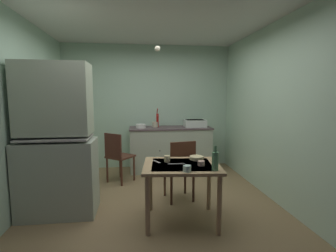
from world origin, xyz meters
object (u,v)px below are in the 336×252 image
object	(u,v)px
chair_far_side	(180,169)
glass_bottle	(215,161)
chair_by_counter	(118,156)
serving_bowl_wide	(197,158)
dining_table	(182,173)
hutch_cabinet	(57,145)
teacup_mint	(187,169)
hand_pump	(157,119)
mixing_bowl_counter	(141,126)
sink_basin	(195,123)

from	to	relation	value
chair_far_side	glass_bottle	world-z (taller)	glass_bottle
chair_by_counter	serving_bowl_wide	bearing A→B (deg)	-49.89
dining_table	serving_bowl_wide	bearing A→B (deg)	40.28
hutch_cabinet	serving_bowl_wide	bearing A→B (deg)	-6.52
hutch_cabinet	teacup_mint	size ratio (longest dim) A/B	22.01
serving_bowl_wide	hutch_cabinet	bearing A→B (deg)	173.48
hand_pump	glass_bottle	world-z (taller)	hand_pump
teacup_mint	serving_bowl_wide	bearing A→B (deg)	65.47
mixing_bowl_counter	dining_table	world-z (taller)	mixing_bowl_counter
chair_by_counter	sink_basin	bearing A→B (deg)	23.09
hutch_cabinet	sink_basin	world-z (taller)	hutch_cabinet
mixing_bowl_counter	serving_bowl_wide	distance (m)	2.06
sink_basin	chair_far_side	xyz separation A→B (m)	(-0.58, -1.57, -0.49)
glass_bottle	serving_bowl_wide	bearing A→B (deg)	100.73
hand_pump	serving_bowl_wide	xyz separation A→B (m)	(0.34, -2.03, -0.32)
dining_table	chair_by_counter	size ratio (longest dim) A/B	1.10
mixing_bowl_counter	sink_basin	bearing A→B (deg)	2.53
hand_pump	chair_by_counter	world-z (taller)	hand_pump
mixing_bowl_counter	teacup_mint	world-z (taller)	mixing_bowl_counter
mixing_bowl_counter	serving_bowl_wide	xyz separation A→B (m)	(0.69, -1.93, -0.19)
chair_far_side	hand_pump	bearing A→B (deg)	97.04
sink_basin	mixing_bowl_counter	size ratio (longest dim) A/B	2.17
sink_basin	chair_by_counter	distance (m)	1.76
sink_basin	mixing_bowl_counter	world-z (taller)	sink_basin
mixing_bowl_counter	chair_by_counter	bearing A→B (deg)	-124.65
serving_bowl_wide	hand_pump	bearing A→B (deg)	99.60
hand_pump	hutch_cabinet	bearing A→B (deg)	-128.58
chair_far_side	glass_bottle	distance (m)	0.99
sink_basin	teacup_mint	world-z (taller)	sink_basin
sink_basin	serving_bowl_wide	bearing A→B (deg)	-102.52
serving_bowl_wide	glass_bottle	bearing A→B (deg)	-79.27
dining_table	teacup_mint	distance (m)	0.33
chair_far_side	sink_basin	bearing A→B (deg)	69.68
hutch_cabinet	serving_bowl_wide	size ratio (longest dim) A/B	10.81
hand_pump	chair_by_counter	bearing A→B (deg)	-137.42
hutch_cabinet	mixing_bowl_counter	xyz separation A→B (m)	(1.11, 1.73, 0.02)
chair_far_side	teacup_mint	bearing A→B (deg)	-95.36
sink_basin	serving_bowl_wide	size ratio (longest dim) A/B	2.42
teacup_mint	hand_pump	bearing A→B (deg)	92.61
hand_pump	sink_basin	bearing A→B (deg)	-3.30
sink_basin	glass_bottle	bearing A→B (deg)	-98.01
hutch_cabinet	sink_basin	size ratio (longest dim) A/B	4.48
hutch_cabinet	teacup_mint	world-z (taller)	hutch_cabinet
mixing_bowl_counter	teacup_mint	distance (m)	2.48
sink_basin	chair_far_side	distance (m)	1.75
hutch_cabinet	dining_table	size ratio (longest dim) A/B	1.99
chair_by_counter	teacup_mint	world-z (taller)	chair_by_counter
mixing_bowl_counter	chair_far_side	distance (m)	1.68
hutch_cabinet	glass_bottle	distance (m)	2.01
mixing_bowl_counter	dining_table	size ratio (longest dim) A/B	0.20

